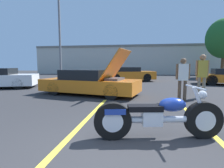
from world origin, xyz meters
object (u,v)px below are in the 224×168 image
object	(u,v)px
show_car_hood_open	(90,82)
parked_car_mid_row	(129,74)
light_pole	(60,30)
spectator_by_show_car	(202,72)
motorcycle	(158,117)
spectator_near_motorcycle	(183,76)
parked_car_left_row	(0,78)
tree_background	(224,38)

from	to	relation	value
show_car_hood_open	parked_car_mid_row	bearing A→B (deg)	92.15
light_pole	spectator_by_show_car	world-z (taller)	light_pole
motorcycle	spectator_near_motorcycle	distance (m)	3.95
spectator_by_show_car	parked_car_mid_row	bearing A→B (deg)	114.42
show_car_hood_open	spectator_by_show_car	distance (m)	4.85
light_pole	show_car_hood_open	bearing A→B (deg)	-55.77
parked_car_left_row	spectator_by_show_car	distance (m)	11.02
light_pole	parked_car_mid_row	xyz separation A→B (m)	(5.71, 0.96, -3.69)
motorcycle	light_pole	bearing A→B (deg)	111.81
tree_background	parked_car_left_row	world-z (taller)	tree_background
show_car_hood_open	parked_car_mid_row	world-z (taller)	show_car_hood_open
parked_car_mid_row	spectator_near_motorcycle	distance (m)	8.55
light_pole	spectator_near_motorcycle	world-z (taller)	light_pole
tree_background	parked_car_mid_row	world-z (taller)	tree_background
light_pole	spectator_near_motorcycle	xyz separation A→B (m)	(8.20, -7.21, -3.32)
motorcycle	show_car_hood_open	world-z (taller)	show_car_hood_open
tree_background	show_car_hood_open	size ratio (longest dim) A/B	1.35
light_pole	show_car_hood_open	xyz separation A→B (m)	(4.29, -6.31, -3.71)
spectator_near_motorcycle	parked_car_mid_row	bearing A→B (deg)	106.93
show_car_hood_open	parked_car_left_row	xyz separation A→B (m)	(-6.06, 1.51, 0.01)
motorcycle	parked_car_mid_row	xyz separation A→B (m)	(-1.20, 11.87, 0.19)
parked_car_mid_row	spectator_near_motorcycle	size ratio (longest dim) A/B	2.78
light_pole	spectator_near_motorcycle	bearing A→B (deg)	-41.35
parked_car_left_row	spectator_near_motorcycle	distance (m)	10.26
light_pole	tree_background	world-z (taller)	light_pole
tree_background	motorcycle	world-z (taller)	tree_background
show_car_hood_open	parked_car_mid_row	distance (m)	7.41
parked_car_mid_row	spectator_near_motorcycle	bearing A→B (deg)	-89.76
spectator_by_show_car	tree_background	bearing A→B (deg)	63.95
parked_car_mid_row	spectator_by_show_car	bearing A→B (deg)	-82.27
light_pole	spectator_by_show_car	xyz separation A→B (m)	(9.11, -6.52, -3.20)
parked_car_left_row	parked_car_mid_row	size ratio (longest dim) A/B	0.98
light_pole	parked_car_left_row	world-z (taller)	light_pole
show_car_hood_open	spectator_near_motorcycle	size ratio (longest dim) A/B	2.96
show_car_hood_open	parked_car_left_row	size ratio (longest dim) A/B	1.09
parked_car_mid_row	spectator_by_show_car	size ratio (longest dim) A/B	2.52
tree_background	show_car_hood_open	world-z (taller)	tree_background
show_car_hood_open	parked_car_left_row	bearing A→B (deg)	179.14
motorcycle	parked_car_mid_row	bearing A→B (deg)	85.24
spectator_near_motorcycle	show_car_hood_open	bearing A→B (deg)	166.96
parked_car_mid_row	spectator_near_motorcycle	world-z (taller)	spectator_near_motorcycle
motorcycle	spectator_by_show_car	distance (m)	4.95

